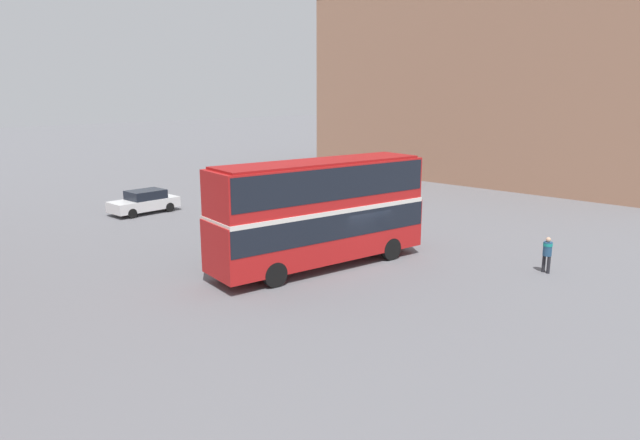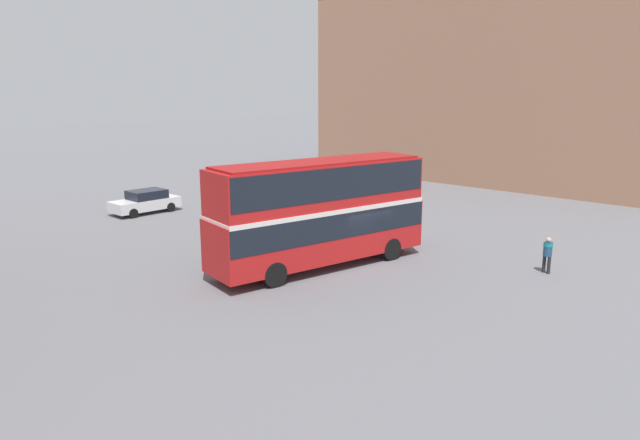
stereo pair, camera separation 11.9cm
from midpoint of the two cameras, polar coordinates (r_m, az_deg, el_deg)
The scene contains 6 objects.
ground_plane at distance 26.85m, azimuth 3.57°, elevation -4.27°, with size 240.00×240.00×0.00m, color slate.
building_row_right at distance 54.50m, azimuth 16.77°, elevation 13.20°, with size 11.46×32.96×17.52m.
double_decker_bus at distance 25.51m, azimuth -0.13°, elevation 1.31°, with size 10.77×4.34×4.86m.
pedestrian_foreground at distance 26.96m, azimuth 21.66°, elevation -2.90°, with size 0.48×0.48×1.62m.
parked_car_kerb_near at distance 39.21m, azimuth -17.23°, elevation 1.76°, with size 4.41×1.94×1.51m.
parked_car_kerb_far at distance 44.33m, azimuth 3.54°, elevation 3.53°, with size 3.96×1.82×1.50m.
Camera 1 is at (-19.84, -16.29, 7.85)m, focal length 32.00 mm.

